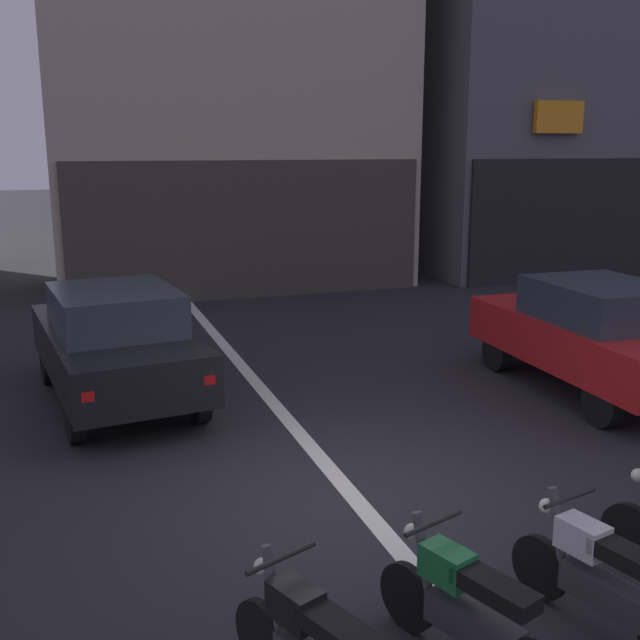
{
  "coord_description": "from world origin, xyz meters",
  "views": [
    {
      "loc": [
        -2.64,
        -6.62,
        3.52
      ],
      "look_at": [
        0.34,
        2.0,
        1.4
      ],
      "focal_mm": 42.18,
      "sensor_mm": 36.0,
      "label": 1
    }
  ],
  "objects": [
    {
      "name": "ground_plane",
      "position": [
        0.0,
        0.0,
        0.0
      ],
      "size": [
        120.0,
        120.0,
        0.0
      ],
      "primitive_type": "plane",
      "color": "#232328"
    },
    {
      "name": "lane_centre_line",
      "position": [
        0.0,
        6.0,
        0.0
      ],
      "size": [
        0.2,
        18.0,
        0.01
      ],
      "primitive_type": "cube",
      "color": "silver",
      "rests_on": "ground"
    },
    {
      "name": "motorcycle_green_row_left_mid",
      "position": [
        -0.23,
        -2.68,
        0.46
      ],
      "size": [
        0.69,
        1.6,
        0.98
      ],
      "color": "black",
      "rests_on": "ground"
    },
    {
      "name": "car_red_parked_kerbside",
      "position": [
        4.55,
        2.03,
        0.89
      ],
      "size": [
        1.88,
        4.15,
        1.64
      ],
      "color": "black",
      "rests_on": "ground"
    },
    {
      "name": "car_black_crossing_near",
      "position": [
        -2.04,
        3.79,
        0.89
      ],
      "size": [
        2.25,
        4.28,
        1.64
      ],
      "color": "black",
      "rests_on": "ground"
    },
    {
      "name": "building_mid_block",
      "position": [
        1.57,
        14.18,
        6.41
      ],
      "size": [
        8.74,
        7.45,
        12.85
      ],
      "color": "#B2A893",
      "rests_on": "ground"
    },
    {
      "name": "motorcycle_white_row_centre",
      "position": [
        0.89,
        -2.67,
        0.46
      ],
      "size": [
        0.59,
        1.64,
        0.98
      ],
      "color": "black",
      "rests_on": "ground"
    }
  ]
}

